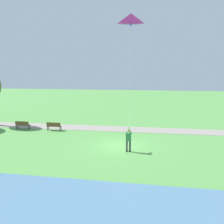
{
  "coord_description": "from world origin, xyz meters",
  "views": [
    {
      "loc": [
        -17.93,
        -2.23,
        5.97
      ],
      "look_at": [
        -0.63,
        0.63,
        2.92
      ],
      "focal_mm": 36.71,
      "sensor_mm": 36.0,
      "label": 1
    }
  ],
  "objects_px": {
    "park_bench_near_walkway": "(54,126)",
    "park_bench_far_walkway": "(23,125)",
    "flying_kite": "(131,21)",
    "person_kite_flyer": "(128,138)"
  },
  "relations": [
    {
      "from": "flying_kite",
      "to": "park_bench_far_walkway",
      "type": "height_order",
      "value": "flying_kite"
    },
    {
      "from": "park_bench_far_walkway",
      "to": "flying_kite",
      "type": "bearing_deg",
      "value": -101.76
    },
    {
      "from": "park_bench_near_walkway",
      "to": "park_bench_far_walkway",
      "type": "distance_m",
      "value": 3.5
    },
    {
      "from": "park_bench_far_walkway",
      "to": "person_kite_flyer",
      "type": "bearing_deg",
      "value": -113.47
    },
    {
      "from": "person_kite_flyer",
      "to": "park_bench_far_walkway",
      "type": "bearing_deg",
      "value": 66.53
    },
    {
      "from": "person_kite_flyer",
      "to": "flying_kite",
      "type": "distance_m",
      "value": 9.41
    },
    {
      "from": "person_kite_flyer",
      "to": "park_bench_near_walkway",
      "type": "xyz_separation_m",
      "value": [
        5.12,
        8.21,
        -0.54
      ]
    },
    {
      "from": "park_bench_near_walkway",
      "to": "park_bench_far_walkway",
      "type": "xyz_separation_m",
      "value": [
        -0.04,
        3.5,
        0.0
      ]
    },
    {
      "from": "person_kite_flyer",
      "to": "park_bench_near_walkway",
      "type": "relative_size",
      "value": 1.21
    },
    {
      "from": "person_kite_flyer",
      "to": "park_bench_near_walkway",
      "type": "distance_m",
      "value": 9.7
    }
  ]
}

